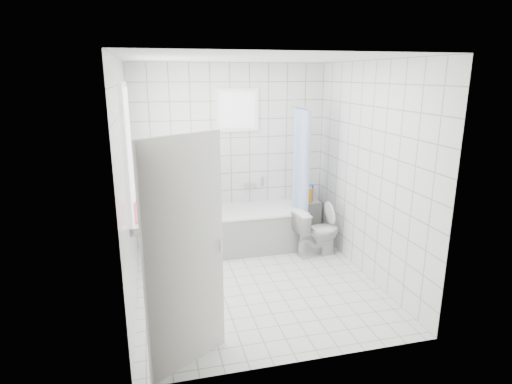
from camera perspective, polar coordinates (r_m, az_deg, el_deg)
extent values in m
plane|color=white|center=(5.27, 0.03, -12.14)|extent=(3.00, 3.00, 0.00)
plane|color=white|center=(4.68, 0.04, 17.41)|extent=(3.00, 3.00, 0.00)
cube|color=white|center=(6.24, -3.35, 4.88)|extent=(2.80, 0.02, 2.60)
cube|color=white|center=(3.43, 6.20, -4.00)|extent=(2.80, 0.02, 2.60)
cube|color=white|center=(4.68, -16.84, 0.68)|extent=(0.02, 3.00, 2.60)
cube|color=white|center=(5.32, 14.83, 2.55)|extent=(0.02, 3.00, 2.60)
cube|color=white|center=(4.91, -16.45, 4.96)|extent=(0.01, 0.90, 1.40)
cube|color=white|center=(6.13, -2.44, 10.83)|extent=(0.50, 0.01, 0.50)
cube|color=white|center=(5.08, -15.32, -3.23)|extent=(0.18, 1.02, 0.08)
cube|color=silver|center=(3.58, -9.41, -8.45)|extent=(0.69, 0.48, 2.00)
cube|color=white|center=(6.20, -0.92, -5.02)|extent=(1.53, 0.75, 0.55)
cube|color=white|center=(6.10, -0.94, -2.47)|extent=(1.55, 0.77, 0.03)
cube|color=white|center=(5.87, -8.84, -1.48)|extent=(0.15, 0.85, 1.50)
cube|color=white|center=(6.70, 6.73, -3.54)|extent=(0.40, 0.24, 0.55)
imported|color=white|center=(6.00, 8.11, -5.32)|extent=(0.69, 0.45, 0.66)
cylinder|color=silver|center=(6.00, 5.85, 11.15)|extent=(0.02, 0.80, 0.02)
cube|color=silver|center=(6.36, -0.76, 0.94)|extent=(0.18, 0.06, 0.06)
imported|color=silver|center=(5.01, -15.31, -1.91)|extent=(0.20, 0.20, 0.18)
imported|color=silver|center=(5.17, -15.34, -0.74)|extent=(0.13, 0.13, 0.30)
imported|color=#F76083|center=(4.72, -15.40, -2.18)|extent=(0.17, 0.17, 0.31)
imported|color=#CE67A1|center=(5.35, -15.28, -0.73)|extent=(0.11, 0.11, 0.20)
imported|color=#3797FA|center=(4.86, -15.34, -2.32)|extent=(0.12, 0.12, 0.20)
cylinder|color=blue|center=(6.62, 7.37, -0.11)|extent=(0.06, 0.06, 0.26)
cylinder|color=orange|center=(6.54, 7.27, -0.49)|extent=(0.06, 0.06, 0.22)
cylinder|color=red|center=(6.58, 6.31, -0.43)|extent=(0.06, 0.06, 0.21)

